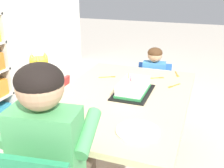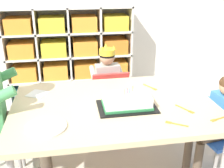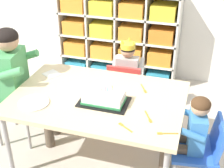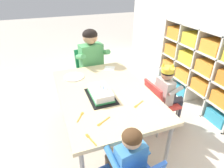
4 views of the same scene
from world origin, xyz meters
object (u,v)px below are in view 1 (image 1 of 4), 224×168
(paper_plate_stack, at_px, (138,131))
(fork_scattered_mid_table, at_px, (174,86))
(birthday_cake_on_tray, at_px, (133,88))
(classroom_chair_guest_side, at_px, (153,89))
(guest_at_table_side, at_px, (153,79))
(adult_helper_seated, at_px, (53,145))
(fork_by_napkin, at_px, (177,74))
(fork_beside_plate_stack, at_px, (157,78))
(activity_table, at_px, (121,101))
(fork_near_child_seat, at_px, (108,77))
(classroom_chair_blue, at_px, (50,109))
(child_with_crown, at_px, (37,91))

(paper_plate_stack, relative_size, fork_scattered_mid_table, 1.95)
(fork_scattered_mid_table, bearing_deg, birthday_cake_on_tray, 165.58)
(classroom_chair_guest_side, distance_m, guest_at_table_side, 0.16)
(adult_helper_seated, bearing_deg, fork_by_napkin, -114.66)
(fork_beside_plate_stack, bearing_deg, activity_table, 40.93)
(guest_at_table_side, height_order, paper_plate_stack, guest_at_table_side)
(adult_helper_seated, xyz_separation_m, guest_at_table_side, (1.44, -0.17, -0.16))
(fork_scattered_mid_table, bearing_deg, paper_plate_stack, -153.35)
(classroom_chair_guest_side, height_order, guest_at_table_side, guest_at_table_side)
(fork_scattered_mid_table, bearing_deg, fork_by_napkin, 35.45)
(adult_helper_seated, distance_m, paper_plate_stack, 0.44)
(activity_table, xyz_separation_m, paper_plate_stack, (-0.42, -0.23, 0.05))
(guest_at_table_side, xyz_separation_m, fork_scattered_mid_table, (-0.42, -0.23, 0.12))
(guest_at_table_side, distance_m, fork_beside_plate_stack, 0.32)
(activity_table, relative_size, guest_at_table_side, 1.67)
(fork_near_child_seat, height_order, fork_beside_plate_stack, same)
(fork_near_child_seat, bearing_deg, birthday_cake_on_tray, 110.19)
(classroom_chair_blue, distance_m, birthday_cake_on_tray, 0.74)
(classroom_chair_guest_side, height_order, fork_near_child_seat, fork_near_child_seat)
(birthday_cake_on_tray, xyz_separation_m, fork_beside_plate_stack, (0.36, -0.09, -0.03))
(classroom_chair_blue, xyz_separation_m, birthday_cake_on_tray, (0.01, -0.69, 0.27))
(classroom_chair_guest_side, distance_m, fork_near_child_seat, 0.62)
(child_with_crown, distance_m, fork_by_napkin, 1.16)
(fork_by_napkin, bearing_deg, fork_beside_plate_stack, 118.74)
(child_with_crown, relative_size, paper_plate_stack, 3.67)
(fork_near_child_seat, bearing_deg, child_with_crown, -1.80)
(activity_table, distance_m, guest_at_table_side, 0.73)
(classroom_chair_guest_side, relative_size, fork_near_child_seat, 4.69)
(fork_by_napkin, bearing_deg, activity_table, 135.65)
(paper_plate_stack, xyz_separation_m, fork_by_napkin, (1.00, -0.07, -0.00))
(activity_table, height_order, adult_helper_seated, adult_helper_seated)
(child_with_crown, relative_size, fork_near_child_seat, 6.58)
(fork_near_child_seat, bearing_deg, adult_helper_seated, 68.48)
(classroom_chair_blue, relative_size, classroom_chair_guest_side, 1.07)
(fork_scattered_mid_table, bearing_deg, classroom_chair_guest_side, 58.81)
(classroom_chair_blue, height_order, fork_scattered_mid_table, classroom_chair_blue)
(fork_beside_plate_stack, bearing_deg, fork_by_napkin, -163.38)
(paper_plate_stack, bearing_deg, classroom_chair_guest_side, 7.62)
(fork_by_napkin, distance_m, fork_scattered_mid_table, 0.27)
(classroom_chair_blue, height_order, fork_near_child_seat, classroom_chair_blue)
(fork_scattered_mid_table, bearing_deg, child_with_crown, 136.16)
(activity_table, bearing_deg, classroom_chair_guest_side, -4.57)
(birthday_cake_on_tray, bearing_deg, fork_beside_plate_stack, -14.87)
(activity_table, xyz_separation_m, fork_near_child_seat, (0.32, 0.21, 0.04))
(activity_table, bearing_deg, fork_by_napkin, -27.73)
(classroom_chair_guest_side, bearing_deg, guest_at_table_side, -90.00)
(classroom_chair_blue, distance_m, guest_at_table_side, 0.97)
(activity_table, bearing_deg, fork_near_child_seat, 34.10)
(child_with_crown, xyz_separation_m, fork_scattered_mid_table, (0.24, -1.04, 0.10))
(activity_table, bearing_deg, child_with_crown, 85.47)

